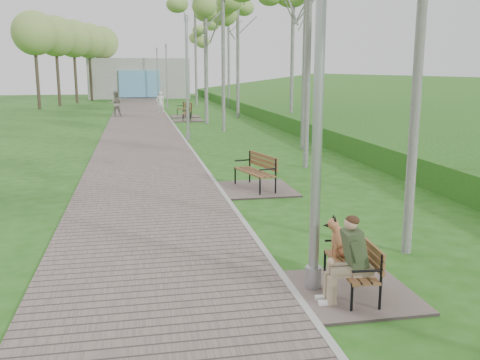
% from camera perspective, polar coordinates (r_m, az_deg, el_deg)
% --- Properties ---
extents(ground, '(120.00, 120.00, 0.00)m').
position_cam_1_polar(ground, '(7.11, 6.31, -12.72)').
color(ground, '#205311').
rests_on(ground, ground).
extents(walkway, '(3.50, 67.00, 0.04)m').
position_cam_1_polar(walkway, '(27.82, -10.53, 5.54)').
color(walkway, '#62544F').
rests_on(walkway, ground).
extents(kerb, '(0.10, 67.00, 0.05)m').
position_cam_1_polar(kerb, '(27.89, -6.91, 5.67)').
color(kerb, '#999993').
rests_on(kerb, ground).
extents(embankment, '(14.00, 70.00, 1.60)m').
position_cam_1_polar(embankment, '(29.81, 17.10, 5.58)').
color(embankment, '#3D792B').
rests_on(embankment, ground).
extents(building_north, '(10.00, 5.20, 4.00)m').
position_cam_1_polar(building_north, '(57.15, -10.71, 10.60)').
color(building_north, '#9E9E99').
rests_on(building_north, ground).
extents(bench_main, '(1.53, 1.70, 1.34)m').
position_cam_1_polar(bench_main, '(7.25, 11.53, -9.23)').
color(bench_main, '#62544F').
rests_on(bench_main, ground).
extents(bench_second, '(1.79, 1.99, 1.10)m').
position_cam_1_polar(bench_second, '(13.22, 1.58, -0.19)').
color(bench_second, '#62544F').
rests_on(bench_second, ground).
extents(bench_third, '(1.73, 1.92, 1.06)m').
position_cam_1_polar(bench_third, '(31.34, -5.69, 6.67)').
color(bench_third, '#62544F').
rests_on(bench_third, ground).
extents(bench_far, '(1.79, 1.99, 1.10)m').
position_cam_1_polar(bench_far, '(34.05, -5.95, 7.08)').
color(bench_far, '#62544F').
rests_on(bench_far, ground).
extents(lamp_post_near, '(0.22, 0.22, 5.72)m').
position_cam_1_polar(lamp_post_near, '(6.87, 8.39, 9.44)').
color(lamp_post_near, '#9EA0A6').
rests_on(lamp_post_near, ground).
extents(lamp_post_second, '(0.20, 0.20, 5.08)m').
position_cam_1_polar(lamp_post_second, '(22.54, -5.64, 10.26)').
color(lamp_post_second, '#9EA0A6').
rests_on(lamp_post_second, ground).
extents(lamp_post_third, '(0.18, 0.18, 4.76)m').
position_cam_1_polar(lamp_post_third, '(40.95, -7.81, 10.64)').
color(lamp_post_third, '#9EA0A6').
rests_on(lamp_post_third, ground).
extents(lamp_post_far, '(0.19, 0.19, 4.95)m').
position_cam_1_polar(lamp_post_far, '(53.26, -8.78, 10.95)').
color(lamp_post_far, '#9EA0A6').
rests_on(lamp_post_far, ground).
extents(pedestrian_near, '(0.53, 0.36, 1.45)m').
position_cam_1_polar(pedestrian_near, '(36.97, -8.47, 8.19)').
color(pedestrian_near, silver).
rests_on(pedestrian_near, ground).
extents(pedestrian_far, '(0.81, 0.64, 1.61)m').
position_cam_1_polar(pedestrian_far, '(34.68, -13.13, 7.92)').
color(pedestrian_far, '#A09A8C').
rests_on(pedestrian_far, ground).
extents(birch_mid_b, '(2.24, 2.24, 7.72)m').
position_cam_1_polar(birch_mid_b, '(26.82, 5.71, 18.39)').
color(birch_mid_b, silver).
rests_on(birch_mid_b, ground).
extents(birch_far_c, '(2.40, 2.40, 9.70)m').
position_cam_1_polar(birch_far_c, '(41.25, -1.24, 18.26)').
color(birch_far_c, silver).
rests_on(birch_far_c, ground).
extents(birch_distant_a, '(2.84, 2.84, 10.19)m').
position_cam_1_polar(birch_distant_a, '(43.01, -4.84, 18.47)').
color(birch_distant_a, silver).
rests_on(birch_distant_a, ground).
extents(birch_distant_b, '(2.74, 2.74, 8.89)m').
position_cam_1_polar(birch_distant_b, '(57.25, -3.56, 15.78)').
color(birch_distant_b, silver).
rests_on(birch_distant_b, ground).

